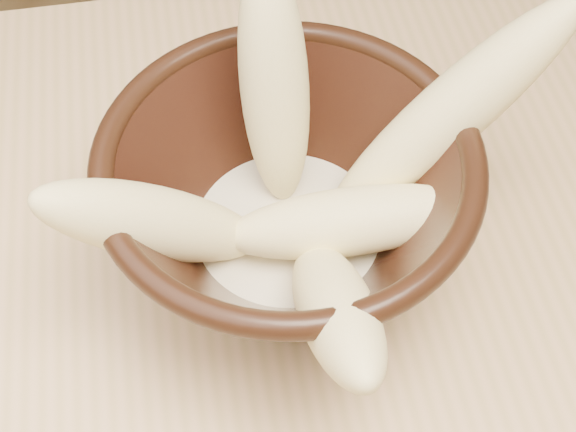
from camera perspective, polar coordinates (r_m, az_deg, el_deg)
The scene contains 7 objects.
bowl at distance 0.48m, azimuth -0.00°, elevation 0.71°, with size 0.22×0.22×0.12m.
milk_puddle at distance 0.51m, azimuth 0.00°, elevation -1.27°, with size 0.13×0.13×0.02m, color beige.
banana_upright at distance 0.48m, azimuth -0.97°, elevation 9.24°, with size 0.04×0.04×0.16m, color #E7D688.
banana_left at distance 0.45m, azimuth -9.36°, elevation -0.46°, with size 0.04×0.04×0.15m, color #E7D688.
banana_right at distance 0.48m, azimuth 11.34°, elevation 7.09°, with size 0.04×0.04×0.19m, color #E7D688.
banana_across at distance 0.47m, azimuth 4.30°, elevation -0.40°, with size 0.04×0.04×0.15m, color #E7D688.
banana_front at distance 0.42m, azimuth 3.40°, elevation -6.62°, with size 0.04×0.04×0.15m, color #E7D688.
Camera 1 is at (0.12, -0.17, 1.21)m, focal length 50.00 mm.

